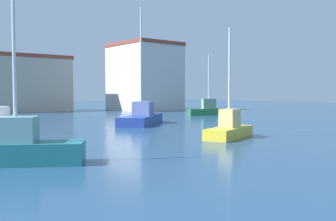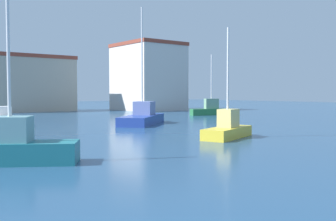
% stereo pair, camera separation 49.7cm
% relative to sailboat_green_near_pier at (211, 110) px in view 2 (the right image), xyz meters
% --- Properties ---
extents(water, '(160.00, 160.00, 0.00)m').
position_rel_sailboat_green_near_pier_xyz_m(water, '(-15.83, -7.39, -0.64)').
color(water, navy).
rests_on(water, ground).
extents(sailboat_green_near_pier, '(4.91, 2.96, 6.88)m').
position_rel_sailboat_green_near_pier_xyz_m(sailboat_green_near_pier, '(0.00, 0.00, 0.00)').
color(sailboat_green_near_pier, '#28703D').
rests_on(sailboat_green_near_pier, water).
extents(sailboat_blue_mid_harbor, '(6.64, 6.12, 9.51)m').
position_rel_sailboat_green_near_pier_xyz_m(sailboat_blue_mid_harbor, '(-13.01, -5.23, -0.03)').
color(sailboat_blue_mid_harbor, '#233D93').
rests_on(sailboat_blue_mid_harbor, water).
extents(sailboat_yellow_far_left, '(4.37, 2.71, 6.27)m').
position_rel_sailboat_green_near_pier_xyz_m(sailboat_yellow_far_left, '(-14.70, -16.34, -0.08)').
color(sailboat_yellow_far_left, gold).
rests_on(sailboat_yellow_far_left, water).
extents(motorboat_white_far_right, '(1.65, 5.73, 1.45)m').
position_rel_sailboat_green_near_pier_xyz_m(motorboat_white_far_right, '(-22.13, 1.18, -0.18)').
color(motorboat_white_far_right, white).
rests_on(motorboat_white_far_right, water).
extents(sailboat_teal_distant_north, '(4.83, 3.81, 6.14)m').
position_rel_sailboat_green_near_pier_xyz_m(sailboat_teal_distant_north, '(-26.89, -16.95, 0.02)').
color(sailboat_teal_distant_north, '#1E707A').
rests_on(sailboat_teal_distant_north, water).
extents(harbor_office, '(10.91, 5.10, 7.62)m').
position_rel_sailboat_green_near_pier_xyz_m(harbor_office, '(-13.16, 21.06, 3.18)').
color(harbor_office, '#B2A893').
rests_on(harbor_office, ground).
extents(warehouse_block, '(7.83, 9.40, 9.72)m').
position_rel_sailboat_green_near_pier_xyz_m(warehouse_block, '(1.57, 14.79, 4.23)').
color(warehouse_block, beige).
rests_on(warehouse_block, ground).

